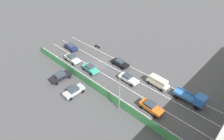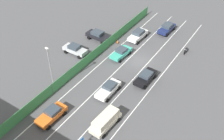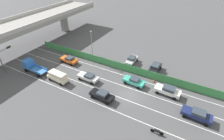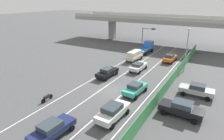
# 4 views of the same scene
# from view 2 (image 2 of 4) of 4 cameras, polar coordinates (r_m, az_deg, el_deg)

# --- Properties ---
(ground_plane) EXTENTS (300.00, 300.00, 0.00)m
(ground_plane) POSITION_cam_2_polar(r_m,az_deg,el_deg) (45.54, 5.58, 1.92)
(ground_plane) COLOR #4C4C4F
(lane_line_left_edge) EXTENTS (0.14, 48.70, 0.01)m
(lane_line_left_edge) POSITION_cam_2_polar(r_m,az_deg,el_deg) (39.56, 7.41, -5.11)
(lane_line_left_edge) COLOR silver
(lane_line_left_edge) RESTS_ON ground
(lane_line_mid_left) EXTENTS (0.14, 48.70, 0.01)m
(lane_line_mid_left) POSITION_cam_2_polar(r_m,az_deg,el_deg) (40.61, 3.28, -3.37)
(lane_line_mid_left) COLOR silver
(lane_line_mid_left) RESTS_ON ground
(lane_line_mid_right) EXTENTS (0.14, 48.70, 0.01)m
(lane_line_mid_right) POSITION_cam_2_polar(r_m,az_deg,el_deg) (41.90, -0.59, -1.70)
(lane_line_mid_right) COLOR silver
(lane_line_mid_right) RESTS_ON ground
(lane_line_right_edge) EXTENTS (0.14, 48.70, 0.01)m
(lane_line_right_edge) POSITION_cam_2_polar(r_m,az_deg,el_deg) (43.40, -4.22, -0.14)
(lane_line_right_edge) COLOR silver
(lane_line_right_edge) RESTS_ON ground
(green_fence) EXTENTS (0.10, 44.80, 1.81)m
(green_fence) POSITION_cam_2_polar(r_m,az_deg,el_deg) (43.69, -6.03, 1.53)
(green_fence) COLOR #3D8E4C
(green_fence) RESTS_ON ground
(car_sedan_white) EXTENTS (2.20, 4.73, 1.72)m
(car_sedan_white) POSITION_cam_2_polar(r_m,az_deg,el_deg) (50.78, 5.59, 7.51)
(car_sedan_white) COLOR white
(car_sedan_white) RESTS_ON ground
(car_van_cream) EXTENTS (2.19, 4.81, 2.02)m
(car_van_cream) POSITION_cam_2_polar(r_m,az_deg,el_deg) (34.32, -1.37, -10.72)
(car_van_cream) COLOR beige
(car_van_cream) RESTS_ON ground
(car_sedan_black) EXTENTS (2.11, 4.62, 1.56)m
(car_sedan_black) POSITION_cam_2_polar(r_m,az_deg,el_deg) (41.09, 7.19, -1.48)
(car_sedan_black) COLOR black
(car_sedan_black) RESTS_ON ground
(car_taxi_teal) EXTENTS (2.25, 4.42, 1.59)m
(car_taxi_teal) POSITION_cam_2_polar(r_m,az_deg,el_deg) (45.88, 1.95, 3.76)
(car_taxi_teal) COLOR teal
(car_taxi_teal) RESTS_ON ground
(car_sedan_navy) EXTENTS (2.24, 4.63, 1.61)m
(car_sedan_navy) POSITION_cam_2_polar(r_m,az_deg,el_deg) (53.90, 11.62, 8.80)
(car_sedan_navy) COLOR navy
(car_sedan_navy) RESTS_ON ground
(car_hatchback_white) EXTENTS (2.00, 4.50, 1.52)m
(car_hatchback_white) POSITION_cam_2_polar(r_m,az_deg,el_deg) (38.80, -0.77, -4.04)
(car_hatchback_white) COLOR silver
(car_hatchback_white) RESTS_ON ground
(car_taxi_orange) EXTENTS (2.13, 4.40, 1.59)m
(car_taxi_orange) POSITION_cam_2_polar(r_m,az_deg,el_deg) (36.25, -12.77, -9.17)
(car_taxi_orange) COLOR orange
(car_taxi_orange) RESTS_ON ground
(motorcycle) EXTENTS (0.60, 1.95, 0.93)m
(motorcycle) POSITION_cam_2_polar(r_m,az_deg,el_deg) (48.89, 15.48, 4.09)
(motorcycle) COLOR black
(motorcycle) RESTS_ON ground
(parked_sedan_dark) EXTENTS (4.74, 2.17, 1.75)m
(parked_sedan_dark) POSITION_cam_2_polar(r_m,az_deg,el_deg) (50.42, -3.02, 7.42)
(parked_sedan_dark) COLOR black
(parked_sedan_dark) RESTS_ON ground
(parked_wagon_silver) EXTENTS (4.38, 2.00, 1.69)m
(parked_wagon_silver) POSITION_cam_2_polar(r_m,az_deg,el_deg) (47.05, -7.95, 4.44)
(parked_wagon_silver) COLOR #B2B5B7
(parked_wagon_silver) RESTS_ON ground
(street_lamp) EXTENTS (0.60, 0.36, 7.60)m
(street_lamp) POSITION_cam_2_polar(r_m,az_deg,el_deg) (37.93, -13.12, 0.96)
(street_lamp) COLOR gray
(street_lamp) RESTS_ON ground
(traffic_cone) EXTENTS (0.47, 0.47, 0.69)m
(traffic_cone) POSITION_cam_2_polar(r_m,az_deg,el_deg) (49.71, 1.22, 6.09)
(traffic_cone) COLOR orange
(traffic_cone) RESTS_ON ground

